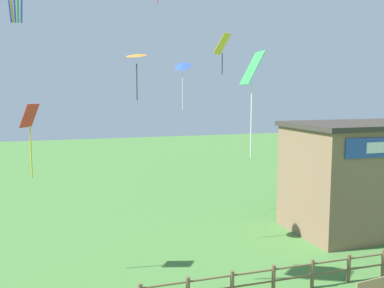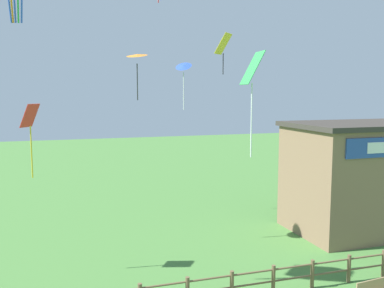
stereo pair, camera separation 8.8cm
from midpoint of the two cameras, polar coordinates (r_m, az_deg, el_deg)
The scene contains 7 objects.
wooden_fence at distance 15.18m, azimuth 2.29°, elevation -18.54°, with size 17.62×0.14×1.06m.
seaside_building at distance 24.24m, azimuth 22.99°, elevation -3.88°, with size 8.99×4.98×5.60m.
kite_orange_delta at distance 19.44m, azimuth -7.55°, elevation 11.48°, with size 1.31×1.31×2.13m.
kite_blue_delta at distance 24.65m, azimuth -1.36°, elevation 10.10°, with size 1.23×1.21×2.77m.
kite_red_diamond at distance 17.15m, azimuth -20.94°, elevation 2.32°, with size 0.76×0.82×2.82m.
kite_yellow_diamond at distance 25.47m, azimuth 3.96°, elevation 12.92°, with size 1.21×1.21×2.34m.
kite_green_diamond at distance 15.98m, azimuth 7.85°, elevation 8.61°, with size 0.74×1.04×3.91m.
Camera 1 is at (-4.82, -7.34, 7.11)m, focal length 40.00 mm.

